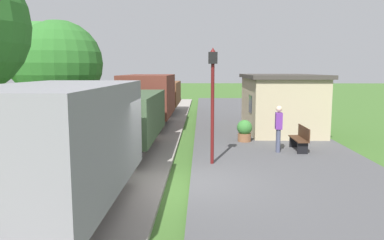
# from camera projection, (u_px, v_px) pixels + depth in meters

# --- Properties ---
(ground_plane) EXTENTS (160.00, 160.00, 0.00)m
(ground_plane) POSITION_uv_depth(u_px,v_px,m) (183.00, 190.00, 10.22)
(ground_plane) COLOR #3D6628
(platform_slab) EXTENTS (6.00, 60.00, 0.25)m
(platform_slab) POSITION_uv_depth(u_px,v_px,m) (301.00, 187.00, 10.12)
(platform_slab) COLOR #4C4C4F
(platform_slab) RESTS_ON ground
(track_ballast) EXTENTS (3.80, 60.00, 0.12)m
(track_ballast) POSITION_uv_depth(u_px,v_px,m) (95.00, 187.00, 10.27)
(track_ballast) COLOR gray
(track_ballast) RESTS_ON ground
(rail_near) EXTENTS (0.07, 60.00, 0.14)m
(rail_near) POSITION_uv_depth(u_px,v_px,m) (121.00, 183.00, 10.23)
(rail_near) COLOR slate
(rail_near) RESTS_ON track_ballast
(rail_far) EXTENTS (0.07, 60.00, 0.14)m
(rail_far) POSITION_uv_depth(u_px,v_px,m) (69.00, 183.00, 10.27)
(rail_far) COLOR slate
(rail_far) RESTS_ON track_ballast
(freight_train) EXTENTS (2.50, 26.00, 2.72)m
(freight_train) POSITION_uv_depth(u_px,v_px,m) (138.00, 108.00, 17.00)
(freight_train) COLOR gray
(freight_train) RESTS_ON rail_near
(station_hut) EXTENTS (3.50, 5.80, 2.78)m
(station_hut) POSITION_uv_depth(u_px,v_px,m) (280.00, 102.00, 18.51)
(station_hut) COLOR tan
(station_hut) RESTS_ON platform_slab
(bench_near_hut) EXTENTS (0.42, 1.50, 0.91)m
(bench_near_hut) POSITION_uv_depth(u_px,v_px,m) (300.00, 138.00, 14.02)
(bench_near_hut) COLOR #422819
(bench_near_hut) RESTS_ON platform_slab
(bench_down_platform) EXTENTS (0.42, 1.50, 0.91)m
(bench_down_platform) POSITION_uv_depth(u_px,v_px,m) (261.00, 111.00, 23.33)
(bench_down_platform) COLOR #422819
(bench_down_platform) RESTS_ON platform_slab
(person_waiting) EXTENTS (0.27, 0.40, 1.71)m
(person_waiting) POSITION_uv_depth(u_px,v_px,m) (279.00, 127.00, 13.71)
(person_waiting) COLOR #474C66
(person_waiting) RESTS_ON platform_slab
(potted_planter) EXTENTS (0.64, 0.64, 0.92)m
(potted_planter) POSITION_uv_depth(u_px,v_px,m) (245.00, 130.00, 15.80)
(potted_planter) COLOR brown
(potted_planter) RESTS_ON platform_slab
(lamp_post_near) EXTENTS (0.28, 0.28, 3.70)m
(lamp_post_near) POSITION_uv_depth(u_px,v_px,m) (213.00, 85.00, 11.78)
(lamp_post_near) COLOR #591414
(lamp_post_near) RESTS_ON platform_slab
(tree_trackside_far) EXTENTS (3.87, 3.87, 5.48)m
(tree_trackside_far) POSITION_uv_depth(u_px,v_px,m) (59.00, 64.00, 16.91)
(tree_trackside_far) COLOR #4C3823
(tree_trackside_far) RESTS_ON ground
(tree_field_left) EXTENTS (4.46, 4.46, 6.30)m
(tree_field_left) POSITION_uv_depth(u_px,v_px,m) (40.00, 57.00, 23.84)
(tree_field_left) COLOR #4C3823
(tree_field_left) RESTS_ON ground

